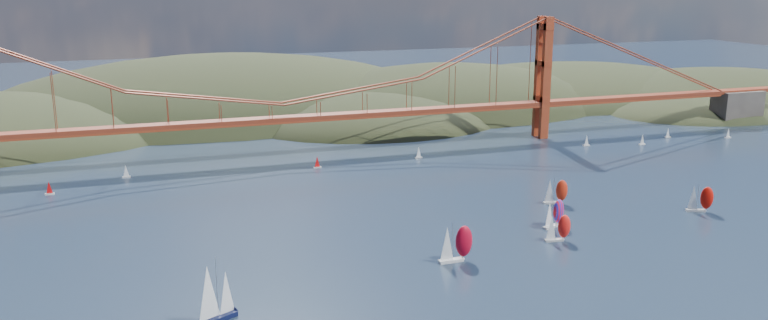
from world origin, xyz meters
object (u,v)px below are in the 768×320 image
Objects in this scene: sloop_navy at (214,294)px; racer_rwb at (554,213)px; racer_2 at (700,198)px; racer_3 at (555,191)px; racer_0 at (455,243)px; racer_1 at (558,227)px.

sloop_navy reaches higher than racer_rwb.
racer_2 reaches higher than racer_3.
racer_3 is at bearing -3.83° from sloop_navy.
sloop_navy is 156.50m from racer_2.
racer_0 reaches higher than racer_1.
racer_1 is 57.73m from racer_2.
racer_rwb is at bearing -11.02° from sloop_navy.
racer_2 is at bearing -17.11° from sloop_navy.
sloop_navy is 1.58× the size of racer_rwb.
racer_2 is 51.66m from racer_rwb.
sloop_navy is 106.71m from racer_rwb.
racer_1 is (96.76, 19.97, -2.43)m from sloop_navy.
racer_rwb reaches higher than racer_1.
racer_2 is 1.03× the size of racer_3.
racer_1 is (33.59, 4.89, -1.07)m from racer_0.
racer_0 is at bearing -177.16° from racer_rwb.
racer_rwb is (-13.20, -20.48, 0.12)m from racer_3.
racer_rwb reaches higher than racer_3.
racer_2 is (90.61, 13.90, -0.73)m from racer_0.
racer_0 is 42.03m from racer_rwb.
sloop_navy reaches higher than racer_0.
sloop_navy is 98.83m from racer_1.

